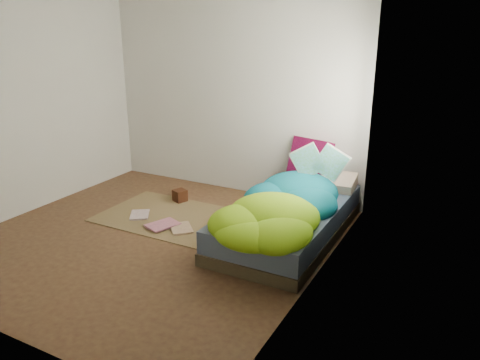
# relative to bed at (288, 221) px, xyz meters

# --- Properties ---
(ground) EXTENTS (3.50, 3.50, 0.00)m
(ground) POSITION_rel_bed_xyz_m (-1.22, -0.72, -0.17)
(ground) COLOR #46271B
(ground) RESTS_ON ground
(room_walls) EXTENTS (3.54, 3.54, 2.62)m
(room_walls) POSITION_rel_bed_xyz_m (-1.21, -0.71, 1.46)
(room_walls) COLOR silver
(room_walls) RESTS_ON ground
(bed) EXTENTS (1.00, 2.00, 0.34)m
(bed) POSITION_rel_bed_xyz_m (0.00, 0.00, 0.00)
(bed) COLOR #3C3220
(bed) RESTS_ON ground
(duvet) EXTENTS (0.96, 1.84, 0.34)m
(duvet) POSITION_rel_bed_xyz_m (0.00, -0.22, 0.34)
(duvet) COLOR #07686F
(duvet) RESTS_ON bed
(rug) EXTENTS (1.60, 1.10, 0.01)m
(rug) POSITION_rel_bed_xyz_m (-1.37, -0.17, -0.16)
(rug) COLOR brown
(rug) RESTS_ON ground
(pillow_floral) EXTENTS (0.61, 0.40, 0.13)m
(pillow_floral) POSITION_rel_bed_xyz_m (0.18, 0.74, 0.24)
(pillow_floral) COLOR silver
(pillow_floral) RESTS_ON bed
(pillow_magenta) EXTENTS (0.51, 0.27, 0.49)m
(pillow_magenta) POSITION_rel_bed_xyz_m (-0.11, 0.90, 0.42)
(pillow_magenta) COLOR #460421
(pillow_magenta) RESTS_ON bed
(open_book) EXTENTS (0.51, 0.22, 0.30)m
(open_book) POSITION_rel_bed_xyz_m (0.18, 0.37, 0.66)
(open_book) COLOR #33892D
(open_book) RESTS_ON duvet
(wooden_box) EXTENTS (0.19, 0.19, 0.14)m
(wooden_box) POSITION_rel_bed_xyz_m (-1.56, 0.29, -0.08)
(wooden_box) COLOR #3B1A0D
(wooden_box) RESTS_ON rug
(floor_book_a) EXTENTS (0.33, 0.35, 0.02)m
(floor_book_a) POSITION_rel_bed_xyz_m (-1.79, -0.38, -0.15)
(floor_book_a) COLOR white
(floor_book_a) RESTS_ON rug
(floor_book_b) EXTENTS (0.35, 0.40, 0.03)m
(floor_book_b) POSITION_rel_bed_xyz_m (-1.40, -0.40, -0.14)
(floor_book_b) COLOR pink
(floor_book_b) RESTS_ON rug
(floor_book_c) EXTENTS (0.36, 0.36, 0.02)m
(floor_book_c) POSITION_rel_bed_xyz_m (-1.14, -0.49, -0.15)
(floor_book_c) COLOR tan
(floor_book_c) RESTS_ON rug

